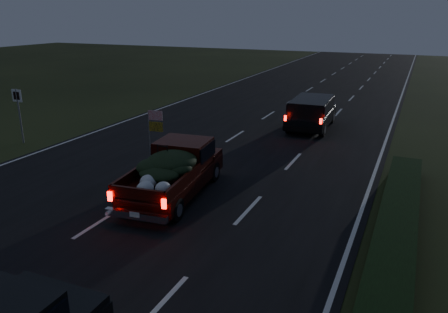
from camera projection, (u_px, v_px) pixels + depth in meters
The scene contains 6 objects.
ground at pixel (100, 222), 12.52m from camera, with size 120.00×120.00×0.00m, color black.
road_asphalt at pixel (100, 222), 12.51m from camera, with size 14.00×120.00×0.02m, color black.
hedge_row at pixel (398, 220), 11.98m from camera, with size 1.00×10.00×0.60m, color black.
route_sign at pixel (19, 108), 19.64m from camera, with size 0.55×0.08×2.50m.
pickup_truck at pixel (174, 168), 14.11m from camera, with size 2.33×4.93×2.50m.
lead_suv at pixel (312, 110), 22.36m from camera, with size 2.07×4.57×1.29m.
Camera 1 is at (7.89, -8.83, 5.72)m, focal length 35.00 mm.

